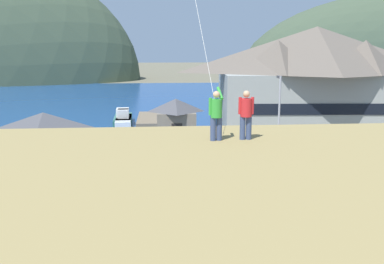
{
  "coord_description": "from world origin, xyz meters",
  "views": [
    {
      "loc": [
        -3.79,
        -21.69,
        9.75
      ],
      "look_at": [
        -1.21,
        9.0,
        3.63
      ],
      "focal_mm": 38.95,
      "sensor_mm": 36.0,
      "label": 1
    }
  ],
  "objects_px": {
    "parked_car_mid_row_near": "(87,209)",
    "parked_car_back_row_left": "(328,200)",
    "storage_shed_near_lot": "(45,150)",
    "wharf_dock": "(150,120)",
    "parked_car_lone_by_shed": "(183,171)",
    "parking_light_pole": "(279,117)",
    "person_companion": "(246,113)",
    "parked_car_back_row_right": "(302,170)",
    "storage_shed_waterside": "(176,119)",
    "moored_boat_inner_slip": "(123,119)",
    "moored_boat_outer_mooring": "(177,120)",
    "harbor_lodge": "(315,79)",
    "person_kite_flyer": "(216,114)",
    "moored_boat_wharfside": "(124,120)",
    "parked_car_mid_row_far": "(181,205)"
  },
  "relations": [
    {
      "from": "parked_car_mid_row_near",
      "to": "parked_car_back_row_left",
      "type": "distance_m",
      "value": 13.88
    },
    {
      "from": "storage_shed_near_lot",
      "to": "wharf_dock",
      "type": "distance_m",
      "value": 28.22
    },
    {
      "from": "parked_car_lone_by_shed",
      "to": "parking_light_pole",
      "type": "height_order",
      "value": "parking_light_pole"
    },
    {
      "from": "parked_car_back_row_left",
      "to": "person_companion",
      "type": "height_order",
      "value": "person_companion"
    },
    {
      "from": "parked_car_back_row_right",
      "to": "storage_shed_waterside",
      "type": "bearing_deg",
      "value": 118.46
    },
    {
      "from": "parked_car_lone_by_shed",
      "to": "person_companion",
      "type": "bearing_deg",
      "value": -84.69
    },
    {
      "from": "storage_shed_near_lot",
      "to": "moored_boat_inner_slip",
      "type": "height_order",
      "value": "storage_shed_near_lot"
    },
    {
      "from": "moored_boat_outer_mooring",
      "to": "moored_boat_inner_slip",
      "type": "height_order",
      "value": "same"
    },
    {
      "from": "harbor_lodge",
      "to": "person_companion",
      "type": "bearing_deg",
      "value": -115.08
    },
    {
      "from": "parked_car_mid_row_near",
      "to": "storage_shed_near_lot",
      "type": "bearing_deg",
      "value": 119.73
    },
    {
      "from": "harbor_lodge",
      "to": "parked_car_back_row_right",
      "type": "relative_size",
      "value": 5.21
    },
    {
      "from": "person_kite_flyer",
      "to": "harbor_lodge",
      "type": "bearing_deg",
      "value": 63.34
    },
    {
      "from": "parked_car_lone_by_shed",
      "to": "harbor_lodge",
      "type": "bearing_deg",
      "value": 45.06
    },
    {
      "from": "moored_boat_wharfside",
      "to": "person_companion",
      "type": "xyz_separation_m",
      "value": [
        7.53,
        -39.89,
        6.82
      ]
    },
    {
      "from": "storage_shed_waterside",
      "to": "parking_light_pole",
      "type": "distance_m",
      "value": 14.41
    },
    {
      "from": "wharf_dock",
      "to": "moored_boat_wharfside",
      "type": "height_order",
      "value": "moored_boat_wharfside"
    },
    {
      "from": "storage_shed_near_lot",
      "to": "moored_boat_outer_mooring",
      "type": "distance_m",
      "value": 26.71
    },
    {
      "from": "storage_shed_near_lot",
      "to": "parked_car_back_row_left",
      "type": "xyz_separation_m",
      "value": [
        17.77,
        -6.65,
        -1.78
      ]
    },
    {
      "from": "parked_car_lone_by_shed",
      "to": "parked_car_back_row_right",
      "type": "height_order",
      "value": "same"
    },
    {
      "from": "moored_boat_outer_mooring",
      "to": "parked_car_mid_row_far",
      "type": "distance_m",
      "value": 31.3
    },
    {
      "from": "moored_boat_inner_slip",
      "to": "parked_car_back_row_right",
      "type": "distance_m",
      "value": 30.56
    },
    {
      "from": "moored_boat_wharfside",
      "to": "parked_car_mid_row_near",
      "type": "distance_m",
      "value": 31.91
    },
    {
      "from": "moored_boat_wharfside",
      "to": "parked_car_back_row_right",
      "type": "relative_size",
      "value": 1.47
    },
    {
      "from": "moored_boat_outer_mooring",
      "to": "person_kite_flyer",
      "type": "relative_size",
      "value": 4.29
    },
    {
      "from": "harbor_lodge",
      "to": "moored_boat_inner_slip",
      "type": "distance_m",
      "value": 24.95
    },
    {
      "from": "harbor_lodge",
      "to": "person_companion",
      "type": "height_order",
      "value": "harbor_lodge"
    },
    {
      "from": "wharf_dock",
      "to": "parked_car_mid_row_near",
      "type": "height_order",
      "value": "parked_car_mid_row_near"
    },
    {
      "from": "storage_shed_waterside",
      "to": "parked_car_back_row_right",
      "type": "relative_size",
      "value": 1.07
    },
    {
      "from": "harbor_lodge",
      "to": "parked_car_back_row_right",
      "type": "bearing_deg",
      "value": -112.93
    },
    {
      "from": "moored_boat_outer_mooring",
      "to": "parked_car_mid_row_near",
      "type": "xyz_separation_m",
      "value": [
        -6.48,
        -31.35,
        0.34
      ]
    },
    {
      "from": "storage_shed_waterside",
      "to": "moored_boat_wharfside",
      "type": "xyz_separation_m",
      "value": [
        -6.38,
        9.94,
        -1.66
      ]
    },
    {
      "from": "moored_boat_wharfside",
      "to": "parked_car_lone_by_shed",
      "type": "distance_m",
      "value": 25.94
    },
    {
      "from": "parked_car_mid_row_near",
      "to": "person_kite_flyer",
      "type": "relative_size",
      "value": 2.31
    },
    {
      "from": "parking_light_pole",
      "to": "person_kite_flyer",
      "type": "distance_m",
      "value": 19.85
    },
    {
      "from": "storage_shed_waterside",
      "to": "moored_boat_inner_slip",
      "type": "relative_size",
      "value": 0.63
    },
    {
      "from": "parked_car_mid_row_near",
      "to": "parked_car_back_row_left",
      "type": "xyz_separation_m",
      "value": [
        13.88,
        0.18,
        0.0
      ]
    },
    {
      "from": "storage_shed_waterside",
      "to": "person_kite_flyer",
      "type": "xyz_separation_m",
      "value": [
        0.07,
        -30.03,
        5.18
      ]
    },
    {
      "from": "parked_car_lone_by_shed",
      "to": "parked_car_back_row_left",
      "type": "distance_m",
      "value": 10.45
    },
    {
      "from": "moored_boat_outer_mooring",
      "to": "storage_shed_near_lot",
      "type": "bearing_deg",
      "value": -112.92
    },
    {
      "from": "storage_shed_near_lot",
      "to": "parked_car_lone_by_shed",
      "type": "bearing_deg",
      "value": -0.67
    },
    {
      "from": "parked_car_lone_by_shed",
      "to": "parked_car_back_row_left",
      "type": "height_order",
      "value": "same"
    },
    {
      "from": "harbor_lodge",
      "to": "parked_car_back_row_left",
      "type": "distance_m",
      "value": 23.92
    },
    {
      "from": "moored_boat_inner_slip",
      "to": "parked_car_lone_by_shed",
      "type": "bearing_deg",
      "value": -76.37
    },
    {
      "from": "harbor_lodge",
      "to": "storage_shed_waterside",
      "type": "xyz_separation_m",
      "value": [
        -15.3,
        -0.3,
        -4.15
      ]
    },
    {
      "from": "storage_shed_waterside",
      "to": "wharf_dock",
      "type": "distance_m",
      "value": 12.68
    },
    {
      "from": "storage_shed_waterside",
      "to": "person_kite_flyer",
      "type": "height_order",
      "value": "person_kite_flyer"
    },
    {
      "from": "moored_boat_wharfside",
      "to": "parking_light_pole",
      "type": "height_order",
      "value": "parking_light_pole"
    },
    {
      "from": "wharf_dock",
      "to": "moored_boat_outer_mooring",
      "type": "distance_m",
      "value": 4.56
    },
    {
      "from": "storage_shed_near_lot",
      "to": "parked_car_back_row_right",
      "type": "xyz_separation_m",
      "value": [
        18.36,
        -0.58,
        -1.78
      ]
    },
    {
      "from": "parked_car_mid_row_far",
      "to": "parked_car_back_row_right",
      "type": "bearing_deg",
      "value": 33.73
    }
  ]
}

